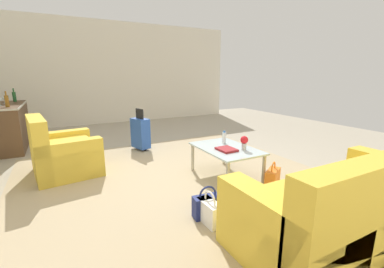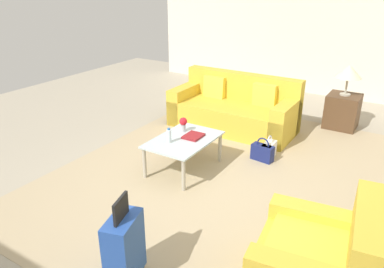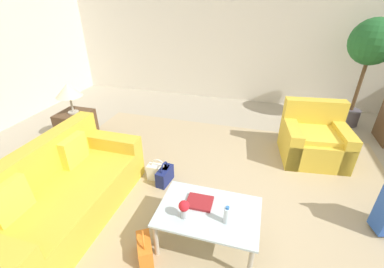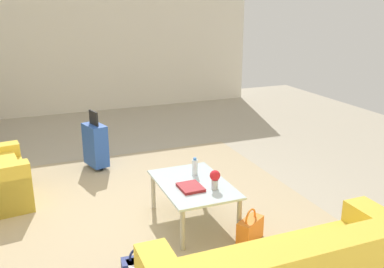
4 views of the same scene
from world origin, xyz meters
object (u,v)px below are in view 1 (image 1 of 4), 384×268
armchair (61,155)px  couch (351,211)px  coffee_table (226,151)px  handbag_navy (208,206)px  bar_console (8,125)px  suitcase_blue (140,133)px  handbag_orange (273,177)px  wine_bottle_amber (7,101)px  water_bottle (224,138)px  coffee_table_book (227,149)px  wine_glass_right_of_centre (4,98)px  handbag_white (210,212)px  wine_glass_rightmost (7,97)px  flower_vase (244,142)px  wine_bottle_green (14,96)px

armchair → couch: bearing=-143.7°
coffee_table → handbag_navy: 1.20m
bar_console → suitcase_blue: (-1.50, -2.40, -0.11)m
handbag_orange → wine_bottle_amber: bearing=43.4°
coffee_table → water_bottle: bearing=-26.6°
handbag_orange → suitcase_blue: bearing=22.7°
armchair → bar_console: (2.21, 0.93, 0.17)m
handbag_orange → coffee_table_book: bearing=44.8°
wine_glass_right_of_centre → handbag_navy: bearing=-153.2°
wine_bottle_amber → handbag_white: (-3.91, -2.11, -0.90)m
coffee_table_book → armchair: bearing=54.8°
suitcase_blue → handbag_navy: (-2.83, 0.12, -0.23)m
wine_glass_rightmost → wine_bottle_amber: bearing=-173.1°
armchair → handbag_orange: armchair is taller
flower_vase → handbag_white: bearing=125.5°
coffee_table → wine_bottle_amber: wine_bottle_amber is taller
coffee_table_book → handbag_white: 1.19m
couch → coffee_table: bearing=3.2°
wine_bottle_green → coffee_table_book: bearing=-145.4°
water_bottle → suitcase_blue: (1.80, 0.80, -0.20)m
water_bottle → handbag_orange: bearing=-160.4°
coffee_table → handbag_orange: (-0.58, -0.38, -0.27)m
wine_bottle_amber → handbag_navy: size_ratio=0.84×
water_bottle → wine_glass_right_of_centre: bearing=42.5°
bar_console → wine_glass_rightmost: 0.84m
wine_glass_right_of_centre → coffee_table: bearing=-140.0°
flower_vase → handbag_orange: (-0.36, -0.23, -0.45)m
wine_glass_rightmost → handbag_white: wine_glass_rightmost is taller
flower_vase → armchair: bearing=57.0°
wine_bottle_green → armchair: bearing=-163.9°
coffee_table → bar_console: bearing=41.5°
wine_bottle_amber → couch: bearing=-147.2°
bar_console → wine_glass_rightmost: size_ratio=12.15×
coffee_table_book → handbag_white: size_ratio=0.78×
bar_console → wine_bottle_amber: bearing=-166.7°
bar_console → handbag_navy: size_ratio=5.24×
bar_console → suitcase_blue: bar_console is taller
wine_glass_rightmost → handbag_white: bearing=-156.2°
couch → wine_glass_right_of_centre: size_ratio=13.84×
couch → coffee_table_book: (1.68, 0.18, 0.16)m
water_bottle → coffee_table_book: 0.38m
wine_glass_rightmost → wine_bottle_amber: wine_bottle_amber is taller
coffee_table → bar_console: bar_console is taller
coffee_table → water_bottle: water_bottle is taller
suitcase_blue → wine_bottle_green: bearing=47.7°
coffee_table_book → wine_glass_right_of_centre: 4.92m
wine_bottle_amber → suitcase_blue: size_ratio=0.35×
wine_glass_rightmost → handbag_orange: wine_glass_rightmost is taller
bar_console → handbag_orange: bearing=-139.6°
wine_bottle_amber → wine_bottle_green: same height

